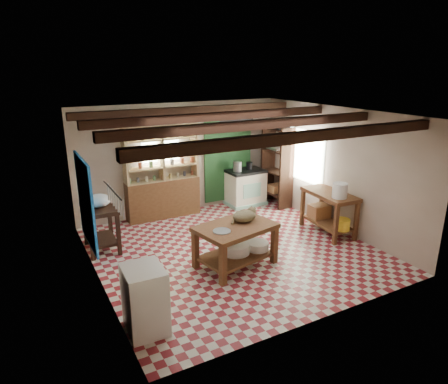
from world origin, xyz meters
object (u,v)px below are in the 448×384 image
white_cabinet (145,300)px  right_counter (328,213)px  cat (244,216)px  work_table (235,245)px  prep_table (101,228)px  stove (246,187)px

white_cabinet → right_counter: bearing=19.0°
right_counter → cat: size_ratio=2.85×
work_table → prep_table: size_ratio=1.52×
work_table → white_cabinet: bearing=-164.3°
work_table → stove: stove is taller
cat → work_table: bearing=-178.7°
prep_table → white_cabinet: size_ratio=0.96×
work_table → white_cabinet: size_ratio=1.46×
prep_table → cat: 2.77m
white_cabinet → cat: bearing=28.9°
white_cabinet → prep_table: bearing=91.6°
prep_table → right_counter: 4.61m
work_table → prep_table: prep_table is taller
stove → right_counter: size_ratio=0.74×
stove → cat: (-1.62, -2.60, 0.40)m
stove → prep_table: size_ratio=1.05×
white_cabinet → cat: size_ratio=2.09×
white_cabinet → stove: bearing=46.3°
work_table → cat: cat is taller
stove → white_cabinet: (-3.81, -3.71, 0.01)m
prep_table → cat: size_ratio=2.02×
white_cabinet → right_counter: 4.60m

